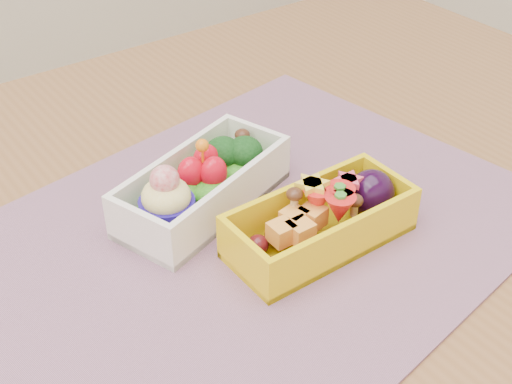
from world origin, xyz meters
TOP-DOWN VIEW (x-y plane):
  - table at (0.00, 0.00)m, footprint 1.20×0.80m
  - placemat at (0.03, -0.03)m, footprint 0.56×0.47m
  - bento_white at (0.02, 0.03)m, footprint 0.19×0.13m
  - bento_yellow at (0.07, -0.08)m, footprint 0.17×0.07m

SIDE VIEW (x-z plane):
  - table at x=0.00m, z-range 0.28..1.03m
  - placemat at x=0.03m, z-range 0.75..0.75m
  - bento_yellow at x=0.07m, z-range 0.75..0.81m
  - bento_white at x=0.02m, z-range 0.74..0.81m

